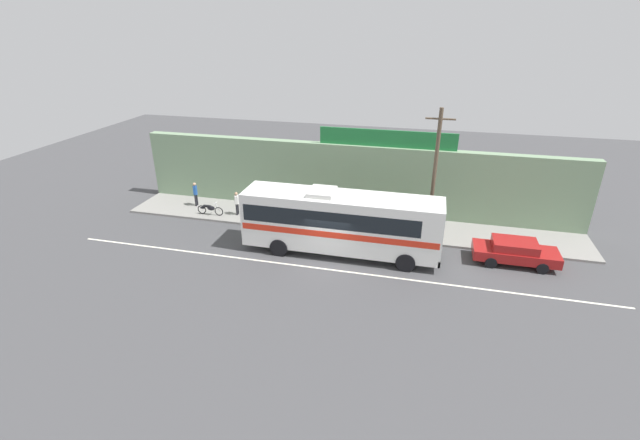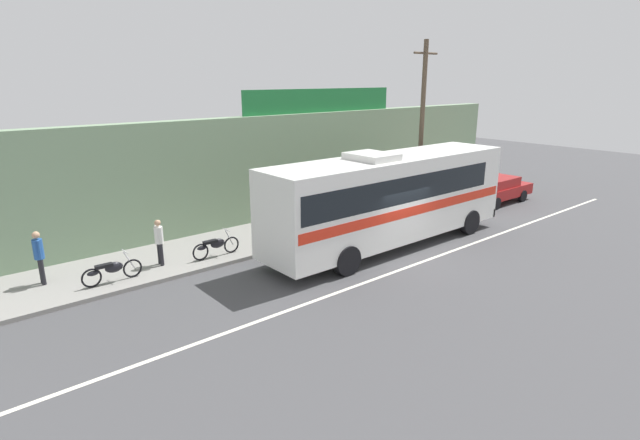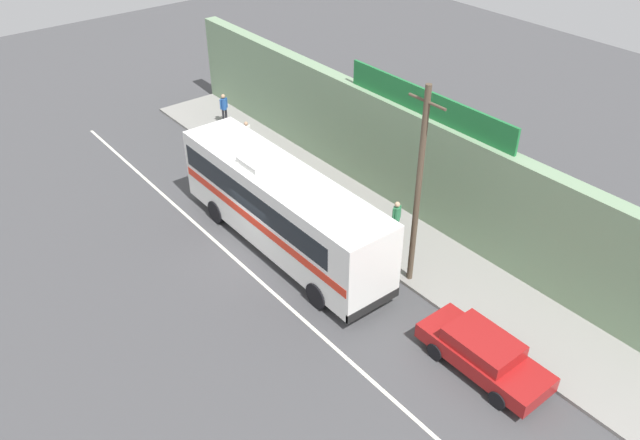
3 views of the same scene
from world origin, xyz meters
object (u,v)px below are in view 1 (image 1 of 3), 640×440
at_px(intercity_bus, 340,220).
at_px(pedestrian_far_left, 237,202).
at_px(parked_car, 515,251).
at_px(motorcycle_black, 210,209).
at_px(pedestrian_by_curb, 195,192).
at_px(motorcycle_blue, 260,214).
at_px(pedestrian_near_shop, 392,212).
at_px(utility_pole, 434,176).

height_order(intercity_bus, pedestrian_far_left, intercity_bus).
height_order(parked_car, motorcycle_black, parked_car).
distance_m(parked_car, pedestrian_by_curb, 21.19).
distance_m(intercity_bus, motorcycle_blue, 6.81).
relative_size(pedestrian_far_left, pedestrian_by_curb, 0.94).
bearing_deg(motorcycle_blue, motorcycle_black, 179.85).
bearing_deg(intercity_bus, pedestrian_near_shop, 57.20).
height_order(pedestrian_far_left, pedestrian_near_shop, pedestrian_near_shop).
xyz_separation_m(intercity_bus, pedestrian_far_left, (-7.82, 3.43, -0.98)).
bearing_deg(parked_car, intercity_bus, -173.30).
distance_m(intercity_bus, motorcycle_black, 10.18).
relative_size(utility_pole, pedestrian_by_curb, 4.58).
bearing_deg(pedestrian_far_left, motorcycle_blue, -15.09).
relative_size(pedestrian_far_left, pedestrian_near_shop, 0.94).
distance_m(utility_pole, pedestrian_near_shop, 4.14).
distance_m(pedestrian_by_curb, pedestrian_near_shop, 13.94).
bearing_deg(utility_pole, intercity_bus, -152.59).
xyz_separation_m(motorcycle_blue, pedestrian_far_left, (-1.85, 0.50, 0.52)).
xyz_separation_m(motorcycle_black, pedestrian_by_curb, (-1.71, 1.29, 0.59)).
bearing_deg(pedestrian_by_curb, pedestrian_near_shop, -0.84).
distance_m(intercity_bus, pedestrian_near_shop, 4.88).
relative_size(utility_pole, motorcycle_blue, 4.24).
relative_size(utility_pole, pedestrian_near_shop, 4.59).
bearing_deg(parked_car, motorcycle_black, 174.63).
height_order(motorcycle_blue, pedestrian_far_left, pedestrian_far_left).
xyz_separation_m(parked_car, pedestrian_by_curb, (-20.96, 3.10, 0.41)).
bearing_deg(pedestrian_near_shop, utility_pole, -32.41).
bearing_deg(pedestrian_near_shop, motorcycle_black, -174.92).
bearing_deg(pedestrian_near_shop, pedestrian_by_curb, 179.16).
xyz_separation_m(parked_car, utility_pole, (-4.70, 1.42, 3.50)).
bearing_deg(motorcycle_black, parked_car, -5.37).
relative_size(parked_car, motorcycle_black, 2.37).
xyz_separation_m(intercity_bus, pedestrian_by_curb, (-11.34, 4.23, -0.91)).
bearing_deg(parked_car, pedestrian_near_shop, 157.60).
bearing_deg(pedestrian_far_left, utility_pole, -3.95).
height_order(parked_car, motorcycle_blue, parked_car).
distance_m(parked_car, pedestrian_far_left, 17.59).
bearing_deg(motorcycle_blue, pedestrian_near_shop, 7.30).
bearing_deg(parked_car, pedestrian_by_curb, 171.59).
height_order(utility_pole, pedestrian_far_left, utility_pole).
bearing_deg(pedestrian_near_shop, motorcycle_blue, -172.70).
bearing_deg(pedestrian_far_left, pedestrian_near_shop, 3.28).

